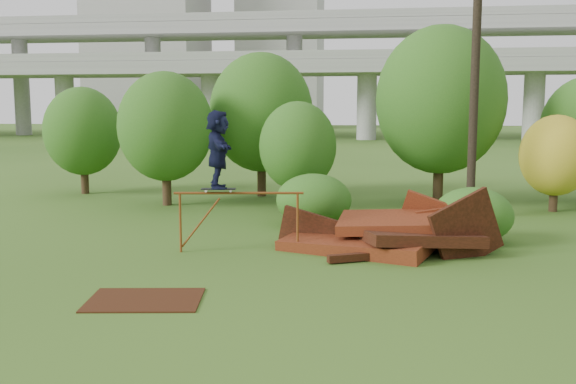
# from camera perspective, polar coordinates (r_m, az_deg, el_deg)

# --- Properties ---
(ground) EXTENTS (240.00, 240.00, 0.00)m
(ground) POSITION_cam_1_polar(r_m,az_deg,el_deg) (13.74, 2.16, -7.78)
(ground) COLOR #2D5116
(ground) RESTS_ON ground
(scrap_pile) EXTENTS (5.79, 3.45, 2.12)m
(scrap_pile) POSITION_cam_1_polar(r_m,az_deg,el_deg) (16.56, 8.60, -3.88)
(scrap_pile) COLOR #441B0C
(scrap_pile) RESTS_ON ground
(grind_rail) EXTENTS (3.22, 0.54, 1.53)m
(grind_rail) POSITION_cam_1_polar(r_m,az_deg,el_deg) (16.10, -4.39, -1.29)
(grind_rail) COLOR brown
(grind_rail) RESTS_ON ground
(skateboard) EXTENTS (0.88, 0.35, 0.09)m
(skateboard) POSITION_cam_1_polar(r_m,az_deg,el_deg) (16.08, -6.19, 0.27)
(skateboard) COLOR black
(skateboard) RESTS_ON grind_rail
(skater) EXTENTS (1.06, 1.89, 1.94)m
(skater) POSITION_cam_1_polar(r_m,az_deg,el_deg) (15.99, -6.25, 3.78)
(skater) COLOR black
(skater) RESTS_ON skateboard
(flat_plate) EXTENTS (2.32, 1.81, 0.03)m
(flat_plate) POSITION_cam_1_polar(r_m,az_deg,el_deg) (12.59, -12.62, -9.33)
(flat_plate) COLOR #371A0B
(flat_plate) RESTS_ON ground
(tree_0) EXTENTS (3.51, 3.51, 4.95)m
(tree_0) POSITION_cam_1_polar(r_m,az_deg,el_deg) (24.13, -10.85, 5.73)
(tree_0) COLOR black
(tree_0) RESTS_ON ground
(tree_1) EXTENTS (4.20, 4.20, 5.84)m
(tree_1) POSITION_cam_1_polar(r_m,az_deg,el_deg) (26.20, -2.39, 7.07)
(tree_1) COLOR black
(tree_1) RESTS_ON ground
(tree_2) EXTENTS (2.73, 2.73, 3.85)m
(tree_2) POSITION_cam_1_polar(r_m,az_deg,el_deg) (22.63, 0.87, 4.09)
(tree_2) COLOR black
(tree_2) RESTS_ON ground
(tree_3) EXTENTS (4.80, 4.80, 6.67)m
(tree_3) POSITION_cam_1_polar(r_m,az_deg,el_deg) (24.83, 13.41, 7.95)
(tree_3) COLOR black
(tree_3) RESTS_ON ground
(tree_4) EXTENTS (2.45, 2.45, 3.38)m
(tree_4) POSITION_cam_1_polar(r_m,az_deg,el_deg) (24.15, 22.70, 3.01)
(tree_4) COLOR black
(tree_4) RESTS_ON ground
(tree_6) EXTENTS (3.21, 3.21, 4.49)m
(tree_6) POSITION_cam_1_polar(r_m,az_deg,el_deg) (28.30, -17.78, 5.16)
(tree_6) COLOR black
(tree_6) RESTS_ON ground
(shrub_left) EXTENTS (2.33, 2.15, 1.61)m
(shrub_left) POSITION_cam_1_polar(r_m,az_deg,el_deg) (19.72, 2.30, -0.70)
(shrub_left) COLOR #215516
(shrub_left) RESTS_ON ground
(shrub_right) EXTENTS (2.13, 1.96, 1.51)m
(shrub_right) POSITION_cam_1_polar(r_m,az_deg,el_deg) (17.89, 16.13, -2.00)
(shrub_right) COLOR #215516
(shrub_right) RESTS_ON ground
(utility_pole) EXTENTS (1.40, 0.28, 9.93)m
(utility_pole) POSITION_cam_1_polar(r_m,az_deg,el_deg) (21.77, 16.32, 10.96)
(utility_pole) COLOR black
(utility_pole) RESTS_ON ground
(freeway_overpass) EXTENTS (160.00, 15.00, 13.70)m
(freeway_overpass) POSITION_cam_1_polar(r_m,az_deg,el_deg) (76.41, 7.13, 12.50)
(freeway_overpass) COLOR gray
(freeway_overpass) RESTS_ON ground
(building_left) EXTENTS (18.00, 16.00, 35.00)m
(building_left) POSITION_cam_1_polar(r_m,az_deg,el_deg) (115.95, -12.28, 14.24)
(building_left) COLOR #9E9E99
(building_left) RESTS_ON ground
(building_right) EXTENTS (14.00, 14.00, 28.00)m
(building_right) POSITION_cam_1_polar(r_m,az_deg,el_deg) (116.95, -0.58, 12.62)
(building_right) COLOR #9E9E99
(building_right) RESTS_ON ground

